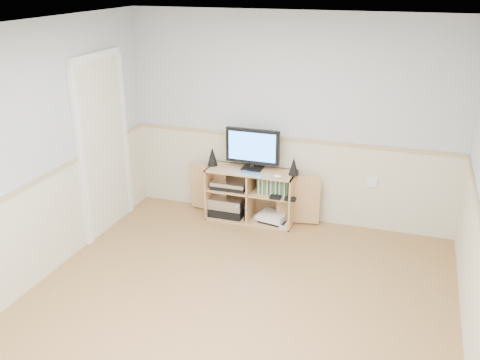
% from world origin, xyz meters
% --- Properties ---
extents(room, '(4.04, 4.54, 2.54)m').
position_xyz_m(room, '(-0.06, 0.12, 1.22)').
color(room, '#A7814A').
rests_on(room, ground).
extents(media_cabinet, '(1.68, 0.40, 0.65)m').
position_xyz_m(media_cabinet, '(-0.41, 2.07, 0.33)').
color(media_cabinet, tan).
rests_on(media_cabinet, floor).
extents(monitor, '(0.66, 0.18, 0.50)m').
position_xyz_m(monitor, '(-0.41, 2.07, 0.92)').
color(monitor, black).
rests_on(monitor, media_cabinet).
extents(speaker_left, '(0.13, 0.13, 0.23)m').
position_xyz_m(speaker_left, '(-0.92, 2.04, 0.77)').
color(speaker_left, black).
rests_on(speaker_left, media_cabinet).
extents(speaker_right, '(0.12, 0.12, 0.22)m').
position_xyz_m(speaker_right, '(0.10, 2.04, 0.76)').
color(speaker_right, black).
rests_on(speaker_right, media_cabinet).
extents(keyboard, '(0.34, 0.20, 0.01)m').
position_xyz_m(keyboard, '(-0.36, 1.88, 0.66)').
color(keyboard, silver).
rests_on(keyboard, media_cabinet).
extents(mouse, '(0.11, 0.08, 0.04)m').
position_xyz_m(mouse, '(-0.05, 1.88, 0.67)').
color(mouse, white).
rests_on(mouse, media_cabinet).
extents(av_components, '(0.52, 0.32, 0.47)m').
position_xyz_m(av_components, '(-0.71, 2.02, 0.22)').
color(av_components, black).
rests_on(av_components, media_cabinet).
extents(game_consoles, '(0.46, 0.31, 0.11)m').
position_xyz_m(game_consoles, '(-0.14, 2.01, 0.07)').
color(game_consoles, white).
rests_on(game_consoles, media_cabinet).
extents(game_cases, '(0.38, 0.13, 0.19)m').
position_xyz_m(game_cases, '(-0.13, 2.00, 0.48)').
color(game_cases, '#3F8C3F').
rests_on(game_cases, media_cabinet).
extents(wall_outlet, '(0.12, 0.03, 0.12)m').
position_xyz_m(wall_outlet, '(1.00, 2.23, 0.60)').
color(wall_outlet, white).
rests_on(wall_outlet, wall_back).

